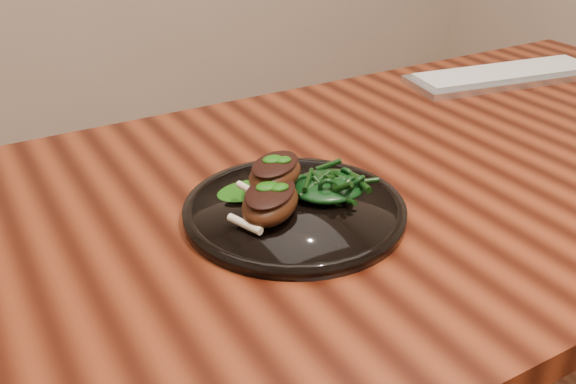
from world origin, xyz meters
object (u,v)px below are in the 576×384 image
object	(u,v)px
plate	(295,210)
keyboard	(505,75)
greens_heap	(329,181)
desk	(402,213)
lamb_chop_front	(270,201)

from	to	relation	value
plate	keyboard	bearing A→B (deg)	21.56
greens_heap	plate	bearing A→B (deg)	-174.81
desk	plate	size ratio (longest dim) A/B	5.39
desk	plate	distance (m)	0.25
plate	lamb_chop_front	size ratio (longest dim) A/B	2.39
desk	lamb_chop_front	world-z (taller)	lamb_chop_front
desk	greens_heap	size ratio (longest dim) A/B	14.87
greens_heap	keyboard	size ratio (longest dim) A/B	0.24
greens_heap	keyboard	bearing A→B (deg)	22.97
plate	lamb_chop_front	distance (m)	0.05
plate	keyboard	world-z (taller)	keyboard
desk	plate	bearing A→B (deg)	-169.46
lamb_chop_front	keyboard	bearing A→B (deg)	21.14
plate	keyboard	xyz separation A→B (m)	(0.68, 0.27, -0.00)
desk	greens_heap	world-z (taller)	greens_heap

